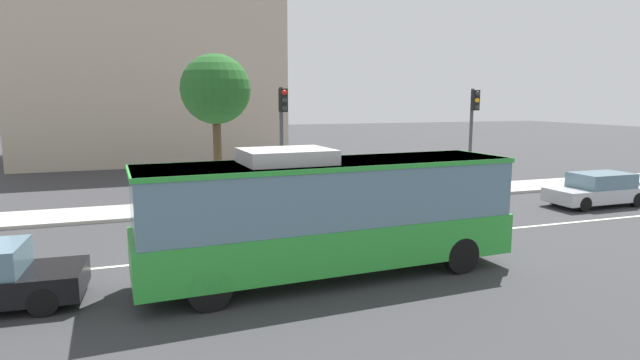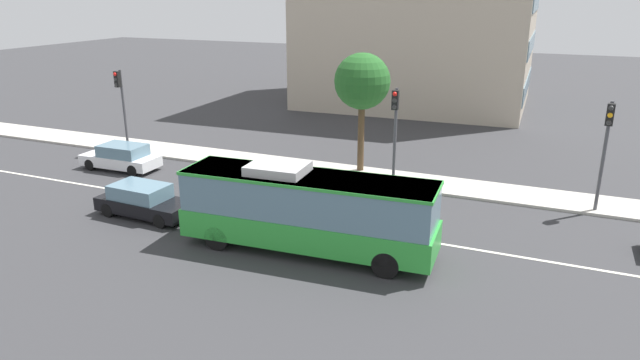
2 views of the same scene
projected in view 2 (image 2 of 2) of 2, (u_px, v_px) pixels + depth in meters
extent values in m
plane|color=#333335|center=(296.00, 220.00, 25.52)|extent=(160.00, 160.00, 0.00)
cube|color=#B2ADA3|center=(351.00, 174.00, 31.72)|extent=(80.00, 2.82, 0.14)
cube|color=silver|center=(296.00, 220.00, 25.52)|extent=(76.00, 0.16, 0.01)
cube|color=green|center=(308.00, 228.00, 22.21)|extent=(10.12, 3.06, 1.10)
cube|color=slate|center=(307.00, 196.00, 21.78)|extent=(9.92, 2.97, 1.58)
cube|color=green|center=(307.00, 178.00, 21.55)|extent=(10.02, 3.03, 0.12)
cube|color=#B2B2B2|center=(278.00, 168.00, 21.87)|extent=(2.30, 1.92, 0.36)
cylinder|color=black|center=(399.00, 240.00, 22.24)|extent=(1.02, 0.36, 1.00)
cylinder|color=black|center=(386.00, 265.00, 20.28)|extent=(1.02, 0.36, 1.00)
cylinder|color=black|center=(243.00, 218.00, 24.43)|extent=(1.02, 0.36, 1.00)
cylinder|color=black|center=(217.00, 238.00, 22.47)|extent=(1.02, 0.36, 1.00)
cube|color=white|center=(120.00, 160.00, 32.63)|extent=(4.54, 1.89, 0.60)
cube|color=slate|center=(123.00, 150.00, 32.35)|extent=(2.55, 1.71, 0.64)
cylinder|color=black|center=(90.00, 165.00, 32.52)|extent=(0.64, 0.23, 0.64)
cylinder|color=black|center=(110.00, 157.00, 33.93)|extent=(0.64, 0.23, 0.64)
cylinder|color=black|center=(133.00, 171.00, 31.46)|extent=(0.64, 0.23, 0.64)
cylinder|color=black|center=(151.00, 163.00, 32.87)|extent=(0.64, 0.23, 0.64)
cube|color=black|center=(146.00, 205.00, 25.83)|extent=(4.57, 1.99, 0.60)
cube|color=slate|center=(140.00, 191.00, 25.73)|extent=(2.59, 1.76, 0.64)
cylinder|color=black|center=(184.00, 209.00, 25.96)|extent=(0.65, 0.25, 0.64)
cylinder|color=black|center=(160.00, 221.00, 24.59)|extent=(0.65, 0.25, 0.64)
cylinder|color=black|center=(133.00, 199.00, 27.19)|extent=(0.65, 0.25, 0.64)
cylinder|color=black|center=(108.00, 210.00, 25.82)|extent=(0.65, 0.25, 0.64)
cylinder|color=#47474C|center=(124.00, 112.00, 35.44)|extent=(0.16, 0.16, 5.20)
cube|color=black|center=(117.00, 79.00, 34.55)|extent=(0.32, 0.28, 0.96)
sphere|color=red|center=(115.00, 74.00, 34.32)|extent=(0.22, 0.22, 0.22)
sphere|color=#2D2D2D|center=(116.00, 80.00, 34.42)|extent=(0.22, 0.22, 0.22)
sphere|color=#2D2D2D|center=(116.00, 85.00, 34.52)|extent=(0.22, 0.22, 0.22)
cylinder|color=#47474C|center=(395.00, 139.00, 28.89)|extent=(0.16, 0.16, 5.20)
cube|color=black|center=(395.00, 100.00, 28.00)|extent=(0.33, 0.30, 0.96)
sphere|color=red|center=(395.00, 94.00, 27.76)|extent=(0.22, 0.22, 0.22)
sphere|color=#2D2D2D|center=(395.00, 101.00, 27.86)|extent=(0.22, 0.22, 0.22)
sphere|color=#2D2D2D|center=(394.00, 107.00, 27.96)|extent=(0.22, 0.22, 0.22)
cylinder|color=#47474C|center=(603.00, 158.00, 25.58)|extent=(0.16, 0.16, 5.20)
cube|color=black|center=(610.00, 115.00, 24.70)|extent=(0.34, 0.31, 0.96)
sphere|color=#2D2D2D|center=(611.00, 108.00, 24.47)|extent=(0.22, 0.22, 0.22)
sphere|color=#F9A514|center=(610.00, 115.00, 24.57)|extent=(0.22, 0.22, 0.22)
sphere|color=#2D2D2D|center=(609.00, 123.00, 24.67)|extent=(0.22, 0.22, 0.22)
cylinder|color=#4C3823|center=(361.00, 138.00, 31.60)|extent=(0.36, 0.36, 3.99)
sphere|color=#235B23|center=(362.00, 81.00, 30.61)|extent=(3.04, 3.04, 3.04)
cube|color=slate|center=(527.00, 85.00, 48.47)|extent=(0.46, 13.85, 1.50)
cube|color=slate|center=(532.00, 44.00, 47.39)|extent=(0.46, 13.85, 1.50)
cube|color=slate|center=(537.00, 1.00, 46.32)|extent=(0.46, 13.85, 1.50)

